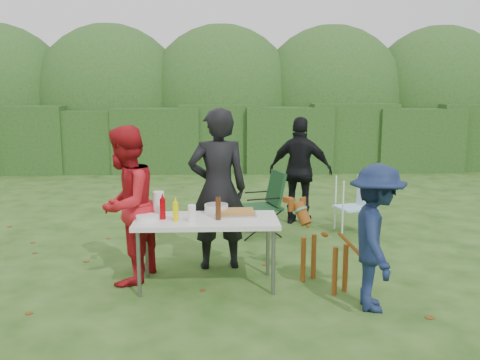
{
  "coord_description": "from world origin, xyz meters",
  "views": [
    {
      "loc": [
        -0.13,
        -5.35,
        2.05
      ],
      "look_at": [
        0.14,
        0.71,
        1.0
      ],
      "focal_mm": 38.0,
      "sensor_mm": 36.0,
      "label": 1
    }
  ],
  "objects_px": {
    "person_black_puffy": "(300,171)",
    "mustard_bottle": "(176,212)",
    "paper_towel_roll": "(159,203)",
    "person_cook": "(218,189)",
    "beer_bottle": "(218,208)",
    "folding_table": "(207,223)",
    "person_red_jacket": "(126,205)",
    "ketchup_bottle": "(163,209)",
    "camping_chair": "(262,203)",
    "lawn_chair": "(353,205)",
    "child": "(376,238)",
    "dog": "(324,247)"
  },
  "relations": [
    {
      "from": "mustard_bottle",
      "to": "paper_towel_roll",
      "type": "xyz_separation_m",
      "value": [
        -0.2,
        0.27,
        0.03
      ]
    },
    {
      "from": "child",
      "to": "beer_bottle",
      "type": "distance_m",
      "value": 1.6
    },
    {
      "from": "person_black_puffy",
      "to": "ketchup_bottle",
      "type": "distance_m",
      "value": 3.2
    },
    {
      "from": "person_cook",
      "to": "mustard_bottle",
      "type": "bearing_deg",
      "value": 51.08
    },
    {
      "from": "person_cook",
      "to": "mustard_bottle",
      "type": "distance_m",
      "value": 0.82
    },
    {
      "from": "folding_table",
      "to": "person_red_jacket",
      "type": "bearing_deg",
      "value": 168.41
    },
    {
      "from": "camping_chair",
      "to": "ketchup_bottle",
      "type": "xyz_separation_m",
      "value": [
        -1.21,
        -1.96,
        0.38
      ]
    },
    {
      "from": "person_red_jacket",
      "to": "paper_towel_roll",
      "type": "height_order",
      "value": "person_red_jacket"
    },
    {
      "from": "person_cook",
      "to": "person_black_puffy",
      "type": "xyz_separation_m",
      "value": [
        1.29,
        2.0,
        -0.1
      ]
    },
    {
      "from": "person_black_puffy",
      "to": "mustard_bottle",
      "type": "distance_m",
      "value": 3.19
    },
    {
      "from": "person_red_jacket",
      "to": "ketchup_bottle",
      "type": "height_order",
      "value": "person_red_jacket"
    },
    {
      "from": "folding_table",
      "to": "person_red_jacket",
      "type": "height_order",
      "value": "person_red_jacket"
    },
    {
      "from": "ketchup_bottle",
      "to": "beer_bottle",
      "type": "xyz_separation_m",
      "value": [
        0.58,
        -0.05,
        0.01
      ]
    },
    {
      "from": "person_cook",
      "to": "child",
      "type": "height_order",
      "value": "person_cook"
    },
    {
      "from": "person_red_jacket",
      "to": "mustard_bottle",
      "type": "distance_m",
      "value": 0.62
    },
    {
      "from": "person_cook",
      "to": "ketchup_bottle",
      "type": "relative_size",
      "value": 8.55
    },
    {
      "from": "child",
      "to": "ketchup_bottle",
      "type": "bearing_deg",
      "value": 81.29
    },
    {
      "from": "folding_table",
      "to": "ketchup_bottle",
      "type": "height_order",
      "value": "ketchup_bottle"
    },
    {
      "from": "person_black_puffy",
      "to": "ketchup_bottle",
      "type": "height_order",
      "value": "person_black_puffy"
    },
    {
      "from": "lawn_chair",
      "to": "folding_table",
      "type": "bearing_deg",
      "value": 24.83
    },
    {
      "from": "person_red_jacket",
      "to": "beer_bottle",
      "type": "bearing_deg",
      "value": 91.89
    },
    {
      "from": "child",
      "to": "lawn_chair",
      "type": "height_order",
      "value": "child"
    },
    {
      "from": "person_black_puffy",
      "to": "ketchup_bottle",
      "type": "bearing_deg",
      "value": 73.25
    },
    {
      "from": "folding_table",
      "to": "lawn_chair",
      "type": "xyz_separation_m",
      "value": [
        2.1,
        1.97,
        -0.26
      ]
    },
    {
      "from": "folding_table",
      "to": "beer_bottle",
      "type": "relative_size",
      "value": 6.25
    },
    {
      "from": "person_black_puffy",
      "to": "paper_towel_roll",
      "type": "bearing_deg",
      "value": 70.4
    },
    {
      "from": "folding_table",
      "to": "beer_bottle",
      "type": "bearing_deg",
      "value": -25.86
    },
    {
      "from": "folding_table",
      "to": "ketchup_bottle",
      "type": "relative_size",
      "value": 6.82
    },
    {
      "from": "person_black_puffy",
      "to": "mustard_bottle",
      "type": "xyz_separation_m",
      "value": [
        -1.73,
        -2.69,
        -0.0
      ]
    },
    {
      "from": "person_cook",
      "to": "person_red_jacket",
      "type": "relative_size",
      "value": 1.1
    },
    {
      "from": "lawn_chair",
      "to": "paper_towel_roll",
      "type": "bearing_deg",
      "value": 16.23
    },
    {
      "from": "camping_chair",
      "to": "beer_bottle",
      "type": "bearing_deg",
      "value": 57.37
    },
    {
      "from": "folding_table",
      "to": "mustard_bottle",
      "type": "xyz_separation_m",
      "value": [
        -0.31,
        -0.1,
        0.15
      ]
    },
    {
      "from": "person_cook",
      "to": "beer_bottle",
      "type": "height_order",
      "value": "person_cook"
    },
    {
      "from": "child",
      "to": "mustard_bottle",
      "type": "relative_size",
      "value": 7.0
    },
    {
      "from": "child",
      "to": "paper_towel_roll",
      "type": "distance_m",
      "value": 2.28
    },
    {
      "from": "folding_table",
      "to": "ketchup_bottle",
      "type": "distance_m",
      "value": 0.48
    },
    {
      "from": "person_black_puffy",
      "to": "camping_chair",
      "type": "xyz_separation_m",
      "value": [
        -0.66,
        -0.64,
        -0.37
      ]
    },
    {
      "from": "person_red_jacket",
      "to": "dog",
      "type": "xyz_separation_m",
      "value": [
        2.11,
        -0.26,
        -0.42
      ]
    },
    {
      "from": "folding_table",
      "to": "child",
      "type": "bearing_deg",
      "value": -22.09
    },
    {
      "from": "person_cook",
      "to": "folding_table",
      "type": "bearing_deg",
      "value": 71.67
    },
    {
      "from": "person_cook",
      "to": "lawn_chair",
      "type": "bearing_deg",
      "value": -151.63
    },
    {
      "from": "folding_table",
      "to": "paper_towel_roll",
      "type": "relative_size",
      "value": 5.77
    },
    {
      "from": "person_black_puffy",
      "to": "paper_towel_roll",
      "type": "xyz_separation_m",
      "value": [
        -1.93,
        -2.42,
        0.03
      ]
    },
    {
      "from": "person_cook",
      "to": "beer_bottle",
      "type": "distance_m",
      "value": 0.65
    },
    {
      "from": "person_cook",
      "to": "paper_towel_roll",
      "type": "distance_m",
      "value": 0.77
    },
    {
      "from": "person_cook",
      "to": "camping_chair",
      "type": "height_order",
      "value": "person_cook"
    },
    {
      "from": "person_red_jacket",
      "to": "child",
      "type": "xyz_separation_m",
      "value": [
        2.48,
        -0.83,
        -0.15
      ]
    },
    {
      "from": "dog",
      "to": "mustard_bottle",
      "type": "xyz_separation_m",
      "value": [
        -1.56,
        -0.03,
        0.41
      ]
    },
    {
      "from": "beer_bottle",
      "to": "paper_towel_roll",
      "type": "height_order",
      "value": "paper_towel_roll"
    }
  ]
}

